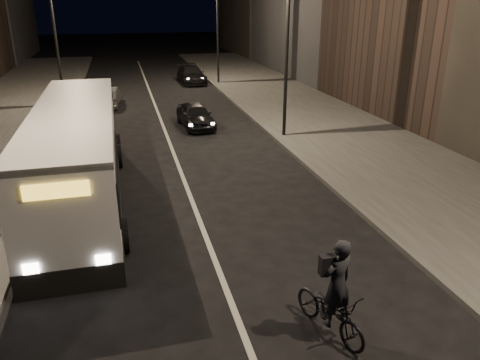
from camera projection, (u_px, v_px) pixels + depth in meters
ground at (226, 290)px, 11.10m from camera, size 180.00×180.00×0.00m
sidewalk_right at (322, 123)px, 25.66m from camera, size 7.00×70.00×0.16m
streetlight_right_mid at (282, 24)px, 21.21m from camera, size 1.20×0.44×8.12m
streetlight_right_far at (214, 14)px, 35.67m from camera, size 1.20×0.44×8.12m
streetlight_left_far at (58, 18)px, 27.82m from camera, size 1.20×0.44×8.12m
city_bus at (78, 151)px, 15.59m from camera, size 2.88×11.82×3.17m
cyclist_on_bicycle at (332, 303)px, 9.39m from camera, size 1.27×2.07×2.26m
car_near at (195, 115)px, 24.90m from camera, size 1.85×3.90×1.29m
car_mid at (108, 97)px, 29.64m from camera, size 1.62×3.95×1.27m
car_far at (191, 75)px, 38.01m from camera, size 2.09×4.73×1.35m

